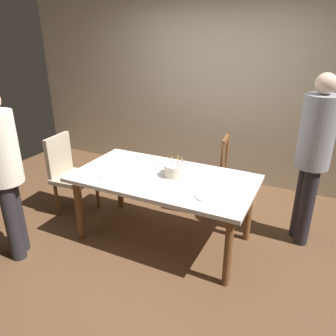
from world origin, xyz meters
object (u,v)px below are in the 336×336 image
Objects in this scene: dining_table at (164,184)px; plate_near_celebrant at (110,175)px; chair_spindle_back at (209,175)px; plate_near_guest at (208,196)px; birthday_cake at (176,171)px; chair_upholstered at (68,170)px; person_celebrant at (4,168)px; person_guest at (313,152)px; plate_far_side at (165,167)px.

plate_near_celebrant is (-0.49, -0.21, 0.09)m from dining_table.
plate_near_celebrant is 0.23× the size of chair_spindle_back.
plate_near_celebrant and plate_near_guest have the same top height.
plate_near_guest is (0.43, -0.27, -0.06)m from birthday_cake.
plate_near_celebrant is 1.00× the size of plate_near_guest.
plate_near_celebrant is (-0.60, -0.27, -0.06)m from birthday_cake.
person_celebrant reaches higher than chair_upholstered.
chair_spindle_back and chair_upholstered have the same top height.
dining_table is 1.04× the size of person_guest.
plate_far_side is (0.40, 0.43, 0.00)m from plate_near_celebrant.
dining_table is 0.59m from plate_near_guest.
person_guest is (0.76, 0.84, 0.25)m from plate_near_guest.
chair_spindle_back reaches higher than plate_near_celebrant.
person_guest is (1.79, 0.84, 0.25)m from plate_near_celebrant.
plate_near_guest reaches higher than dining_table.
dining_table is 1.48m from person_guest.
birthday_cake is 0.51m from plate_near_guest.
person_celebrant is at bearing -159.59° from plate_near_guest.
dining_table is 0.19m from birthday_cake.
person_guest is (1.30, 0.62, 0.34)m from dining_table.
plate_far_side is 0.14× the size of person_celebrant.
plate_near_celebrant is 1.00× the size of plate_far_side.
plate_near_celebrant is 0.95m from person_celebrant.
plate_near_guest is (0.63, -0.43, 0.00)m from plate_far_side.
person_guest reaches higher than person_celebrant.
person_celebrant is (-1.38, -1.65, 0.46)m from chair_spindle_back.
plate_near_guest is at bearing 0.00° from plate_near_celebrant.
person_celebrant is at bearing -144.61° from birthday_cake.
person_guest reaches higher than chair_spindle_back.
chair_upholstered reaches higher than plate_near_guest.
chair_spindle_back reaches higher than plate_far_side.
plate_near_celebrant and plate_far_side have the same top height.
plate_near_guest is at bearing -132.20° from person_guest.
chair_upholstered is at bearing -179.34° from birthday_cake.
person_celebrant is at bearing -82.89° from chair_upholstered.
person_celebrant is (-1.17, -0.85, 0.27)m from dining_table.
plate_near_celebrant is at bearing 43.08° from person_celebrant.
birthday_cake is 0.29× the size of chair_spindle_back.
plate_near_guest is at bearing -34.40° from plate_far_side.
plate_near_celebrant is 0.86m from chair_upholstered.
plate_far_side is 1.47m from person_guest.
plate_near_guest is 1.10m from chair_spindle_back.
person_guest is at bearing 25.34° from birthday_cake.
plate_near_celebrant is at bearing -124.59° from chair_spindle_back.
plate_near_guest is at bearing 20.41° from person_celebrant.
person_guest is at bearing -9.40° from chair_spindle_back.
dining_table is at bearing 23.55° from plate_near_celebrant.
person_guest reaches higher than plate_near_celebrant.
birthday_cake is 0.29× the size of chair_upholstered.
plate_near_guest is 1.16m from person_guest.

